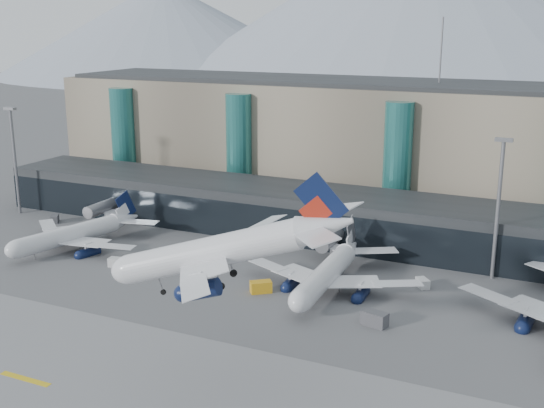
{
  "coord_description": "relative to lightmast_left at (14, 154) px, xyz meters",
  "views": [
    {
      "loc": [
        42.55,
        -73.6,
        44.89
      ],
      "look_at": [
        -6.47,
        32.0,
        13.68
      ],
      "focal_mm": 45.0,
      "sensor_mm": 36.0,
      "label": 1
    }
  ],
  "objects": [
    {
      "name": "ground",
      "position": [
        80.0,
        -45.0,
        -14.42
      ],
      "size": [
        900.0,
        900.0,
        0.0
      ],
      "primitive_type": "plane",
      "color": "#515154",
      "rests_on": "ground"
    },
    {
      "name": "concourse",
      "position": [
        79.98,
        12.73,
        -9.45
      ],
      "size": [
        170.0,
        27.0,
        10.0
      ],
      "color": "black",
      "rests_on": "ground"
    },
    {
      "name": "terminal_main",
      "position": [
        55.0,
        45.0,
        1.03
      ],
      "size": [
        130.0,
        30.0,
        31.0
      ],
      "color": "gray",
      "rests_on": "ground"
    },
    {
      "name": "teal_towers",
      "position": [
        65.01,
        29.01,
        -0.41
      ],
      "size": [
        116.4,
        19.4,
        46.0
      ],
      "color": "#28706D",
      "rests_on": "ground"
    },
    {
      "name": "lightmast_left",
      "position": [
        0.0,
        0.0,
        0.0
      ],
      "size": [
        3.0,
        1.2,
        25.6
      ],
      "color": "slate",
      "rests_on": "ground"
    },
    {
      "name": "lightmast_mid",
      "position": [
        110.0,
        3.0,
        0.0
      ],
      "size": [
        3.0,
        1.2,
        25.6
      ],
      "color": "slate",
      "rests_on": "ground"
    },
    {
      "name": "hero_jet",
      "position": [
        86.3,
        -51.16,
        5.33
      ],
      "size": [
        32.94,
        32.72,
        10.66
      ],
      "rotation": [
        0.0,
        -0.29,
        0.16
      ],
      "color": "silver",
      "rests_on": "ground"
    },
    {
      "name": "jet_parked_left",
      "position": [
        30.43,
        -13.25,
        -10.41
      ],
      "size": [
        31.86,
        33.03,
        10.6
      ],
      "rotation": [
        0.0,
        0.0,
        1.31
      ],
      "color": "silver",
      "rests_on": "ground"
    },
    {
      "name": "jet_parked_mid",
      "position": [
        84.78,
        -12.62,
        -10.28
      ],
      "size": [
        33.97,
        33.01,
        10.94
      ],
      "rotation": [
        0.0,
        0.0,
        1.6
      ],
      "color": "silver",
      "rests_on": "ground"
    },
    {
      "name": "veh_a",
      "position": [
        44.7,
        -20.71,
        -13.56
      ],
      "size": [
        3.28,
        2.17,
        1.71
      ],
      "primitive_type": "cube",
      "rotation": [
        0.0,
        0.0,
        0.16
      ],
      "color": "#BCBCBC",
      "rests_on": "ground"
    },
    {
      "name": "veh_b",
      "position": [
        61.42,
        -1.01,
        -13.71
      ],
      "size": [
        1.57,
        2.49,
        1.41
      ],
      "primitive_type": "cube",
      "rotation": [
        0.0,
        0.0,
        1.6
      ],
      "color": "gold",
      "rests_on": "ground"
    },
    {
      "name": "veh_c",
      "position": [
        96.43,
        -25.17,
        -13.32
      ],
      "size": [
        4.34,
        2.95,
        2.2
      ],
      "primitive_type": "cube",
      "rotation": [
        0.0,
        0.0,
        -0.23
      ],
      "color": "#46464B",
      "rests_on": "ground"
    },
    {
      "name": "veh_d",
      "position": [
        115.93,
        -8.51,
        -13.65
      ],
      "size": [
        2.11,
        2.98,
        1.54
      ],
      "primitive_type": "cube",
      "rotation": [
        0.0,
        0.0,
        1.3
      ],
      "color": "#BCBCBC",
      "rests_on": "ground"
    },
    {
      "name": "veh_f",
      "position": [
        13.4,
        -2.79,
        -13.56
      ],
      "size": [
        3.06,
        3.44,
        1.71
      ],
      "primitive_type": "cube",
      "rotation": [
        0.0,
        0.0,
        2.16
      ],
      "color": "#46464B",
      "rests_on": "ground"
    },
    {
      "name": "veh_g",
      "position": [
        99.61,
        -6.72,
        -13.62
      ],
      "size": [
        2.96,
        3.15,
        1.6
      ],
      "primitive_type": "cube",
      "rotation": [
        0.0,
        0.0,
        -0.9
      ],
      "color": "#BCBCBC",
      "rests_on": "ground"
    },
    {
      "name": "veh_h",
      "position": [
        74.99,
        -20.64,
        -13.42
      ],
      "size": [
        4.02,
        3.71,
        2.0
      ],
      "primitive_type": "cube",
      "rotation": [
        0.0,
        0.0,
        0.66
      ],
      "color": "gold",
      "rests_on": "ground"
    }
  ]
}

